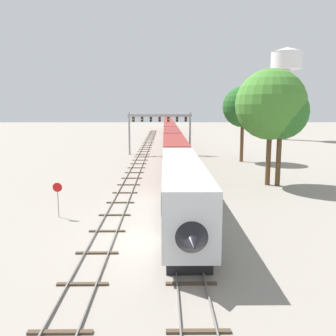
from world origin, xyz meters
The scene contains 10 objects.
ground_plane centered at (0.00, 0.00, 0.00)m, with size 400.00×400.00×0.00m, color gray.
track_main centered at (2.00, 60.00, 0.07)m, with size 2.60×200.00×0.16m.
track_near centered at (-3.50, 40.00, 0.07)m, with size 2.60×160.00×0.16m.
passenger_train centered at (2.00, 67.30, 2.61)m, with size 3.04×147.07×4.80m.
signal_gantry centered at (-0.25, 45.80, 5.92)m, with size 12.10×0.49×7.99m.
water_tower centered at (33.80, 78.57, 18.98)m, with size 8.41×8.41×24.92m.
stop_sign centered at (-8.00, 5.58, 1.87)m, with size 0.76×0.08×2.88m.
trackside_tree_left centered at (12.58, 18.03, 9.17)m, with size 7.94×7.94×13.16m.
trackside_tree_mid centered at (13.42, 36.55, 8.96)m, with size 6.64×6.64×12.32m.
trackside_tree_right centered at (13.62, 17.62, 8.36)m, with size 6.16×6.16×11.48m.
Camera 1 is at (0.66, -23.22, 8.85)m, focal length 38.96 mm.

